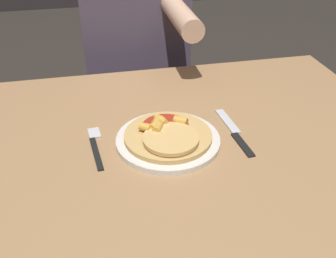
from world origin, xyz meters
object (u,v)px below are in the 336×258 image
Objects in this scene: pizza at (168,135)px; knife at (235,132)px; fork at (95,145)px; person_diner at (136,47)px; plate at (168,140)px; dining_table at (186,183)px.

knife is at bearing 3.17° from pizza.
fork is 0.14× the size of person_diner.
plate is 0.68m from person_diner.
fork is at bearing 165.03° from dining_table.
knife reaches higher than dining_table.
dining_table is 6.56× the size of fork.
person_diner is at bearing 88.41° from pizza.
plate is 0.20× the size of person_diner.
plate reaches higher than fork.
knife is (0.35, -0.02, -0.00)m from fork.
pizza is 0.17× the size of person_diner.
person_diner is (0.19, 0.65, -0.02)m from fork.
plate is at bearing -91.49° from person_diner.
pizza is (-0.00, -0.00, 0.02)m from plate.
plate reaches higher than knife.
pizza is at bearing -91.59° from person_diner.
knife is at bearing -2.90° from fork.
dining_table is at bearing -163.79° from knife.
person_diner reaches higher than fork.
pizza reaches higher than plate.
pizza is 0.68m from person_diner.
person_diner is (-0.02, 0.71, 0.09)m from dining_table.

